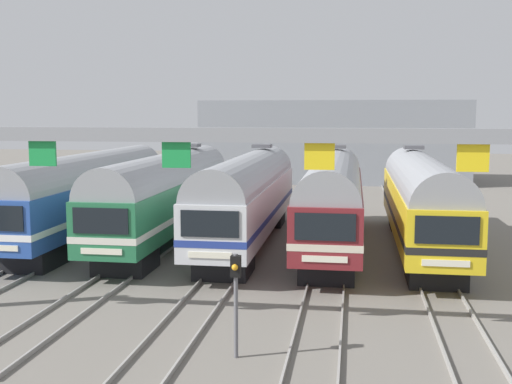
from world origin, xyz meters
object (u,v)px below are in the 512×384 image
object	(u,v)px
commuter_train_green	(167,193)
commuter_train_maroon	(333,196)
commuter_train_silver	(248,194)
yard_signal_mast	(236,286)
commuter_train_blue	(88,191)
catenary_gantry	(177,166)
commuter_train_yellow	(421,198)

from	to	relation	value
commuter_train_green	commuter_train_maroon	distance (m)	8.78
commuter_train_silver	yard_signal_mast	world-z (taller)	commuter_train_silver
commuter_train_blue	commuter_train_green	bearing A→B (deg)	0.06
catenary_gantry	yard_signal_mast	world-z (taller)	catenary_gantry
commuter_train_blue	commuter_train_maroon	xyz separation A→B (m)	(13.18, 0.00, 0.00)
commuter_train_yellow	catenary_gantry	bearing A→B (deg)	-123.05
commuter_train_blue	commuter_train_green	xyz separation A→B (m)	(4.39, 0.00, 0.00)
yard_signal_mast	commuter_train_green	bearing A→B (deg)	113.18
commuter_train_maroon	commuter_train_yellow	world-z (taller)	same
catenary_gantry	commuter_train_maroon	bearing A→B (deg)	71.98
commuter_train_blue	yard_signal_mast	size ratio (longest dim) A/B	6.00
catenary_gantry	yard_signal_mast	xyz separation A→B (m)	(2.20, -1.88, -3.18)
commuter_train_silver	catenary_gantry	world-z (taller)	catenary_gantry
commuter_train_green	commuter_train_yellow	bearing A→B (deg)	0.00
commuter_train_silver	commuter_train_maroon	size ratio (longest dim) A/B	1.00
commuter_train_blue	yard_signal_mast	bearing A→B (deg)	-54.47
commuter_train_green	commuter_train_silver	world-z (taller)	same
commuter_train_yellow	catenary_gantry	size ratio (longest dim) A/B	0.79
yard_signal_mast	commuter_train_yellow	bearing A→B (deg)	66.82
commuter_train_silver	commuter_train_green	bearing A→B (deg)	180.00
commuter_train_blue	commuter_train_yellow	xyz separation A→B (m)	(17.57, 0.00, 0.00)
commuter_train_blue	yard_signal_mast	xyz separation A→B (m)	(10.98, -15.38, -0.59)
commuter_train_silver	commuter_train_yellow	xyz separation A→B (m)	(8.78, 0.00, 0.00)
commuter_train_maroon	catenary_gantry	distance (m)	14.43
commuter_train_yellow	commuter_train_maroon	bearing A→B (deg)	180.00
commuter_train_blue	commuter_train_yellow	bearing A→B (deg)	0.01
commuter_train_maroon	commuter_train_silver	bearing A→B (deg)	180.00
commuter_train_blue	yard_signal_mast	world-z (taller)	commuter_train_blue
commuter_train_green	commuter_train_silver	bearing A→B (deg)	0.00
commuter_train_silver	catenary_gantry	distance (m)	13.75
commuter_train_silver	yard_signal_mast	xyz separation A→B (m)	(2.20, -15.38, -0.59)
commuter_train_blue	commuter_train_maroon	distance (m)	13.18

